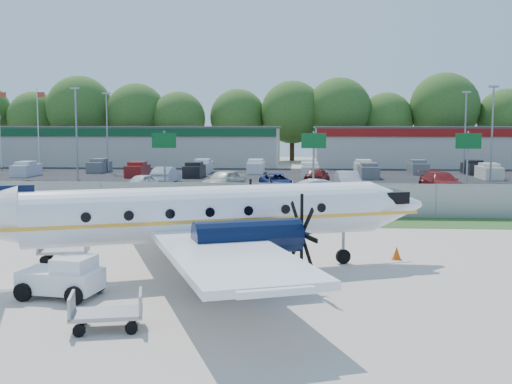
# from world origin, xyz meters

# --- Properties ---
(ground) EXTENTS (170.00, 170.00, 0.00)m
(ground) POSITION_xyz_m (0.00, 0.00, 0.00)
(ground) COLOR beige
(ground) RESTS_ON ground
(grass_verge) EXTENTS (170.00, 4.00, 0.02)m
(grass_verge) POSITION_xyz_m (0.00, 12.00, 0.01)
(grass_verge) COLOR #2D561E
(grass_verge) RESTS_ON ground
(access_road) EXTENTS (170.00, 8.00, 0.02)m
(access_road) POSITION_xyz_m (0.00, 19.00, 0.01)
(access_road) COLOR black
(access_road) RESTS_ON ground
(parking_lot) EXTENTS (170.00, 32.00, 0.02)m
(parking_lot) POSITION_xyz_m (0.00, 40.00, 0.01)
(parking_lot) COLOR black
(parking_lot) RESTS_ON ground
(perimeter_fence) EXTENTS (120.00, 0.06, 1.99)m
(perimeter_fence) POSITION_xyz_m (0.00, 14.00, 1.00)
(perimeter_fence) COLOR gray
(perimeter_fence) RESTS_ON ground
(building_west) EXTENTS (46.40, 12.40, 5.24)m
(building_west) POSITION_xyz_m (-24.00, 61.98, 2.63)
(building_west) COLOR beige
(building_west) RESTS_ON ground
(building_east) EXTENTS (44.40, 12.40, 5.24)m
(building_east) POSITION_xyz_m (26.00, 61.98, 2.63)
(building_east) COLOR beige
(building_east) RESTS_ON ground
(sign_left) EXTENTS (1.80, 0.26, 5.00)m
(sign_left) POSITION_xyz_m (-8.00, 22.91, 3.61)
(sign_left) COLOR gray
(sign_left) RESTS_ON ground
(sign_mid) EXTENTS (1.80, 0.26, 5.00)m
(sign_mid) POSITION_xyz_m (3.00, 22.91, 3.61)
(sign_mid) COLOR gray
(sign_mid) RESTS_ON ground
(sign_right) EXTENTS (1.80, 0.26, 5.00)m
(sign_right) POSITION_xyz_m (14.00, 22.91, 3.61)
(sign_right) COLOR gray
(sign_right) RESTS_ON ground
(flagpole_west) EXTENTS (1.06, 0.12, 10.00)m
(flagpole_west) POSITION_xyz_m (-35.92, 55.00, 5.64)
(flagpole_west) COLOR white
(flagpole_west) RESTS_ON ground
(flagpole_east) EXTENTS (1.06, 0.12, 10.00)m
(flagpole_east) POSITION_xyz_m (-30.92, 55.00, 5.64)
(flagpole_east) COLOR white
(flagpole_east) RESTS_ON ground
(light_pole_nw) EXTENTS (0.90, 0.35, 9.09)m
(light_pole_nw) POSITION_xyz_m (-20.00, 38.00, 5.23)
(light_pole_nw) COLOR gray
(light_pole_nw) RESTS_ON ground
(light_pole_ne) EXTENTS (0.90, 0.35, 9.09)m
(light_pole_ne) POSITION_xyz_m (20.00, 38.00, 5.23)
(light_pole_ne) COLOR gray
(light_pole_ne) RESTS_ON ground
(light_pole_sw) EXTENTS (0.90, 0.35, 9.09)m
(light_pole_sw) POSITION_xyz_m (-20.00, 48.00, 5.23)
(light_pole_sw) COLOR gray
(light_pole_sw) RESTS_ON ground
(light_pole_se) EXTENTS (0.90, 0.35, 9.09)m
(light_pole_se) POSITION_xyz_m (20.00, 48.00, 5.23)
(light_pole_se) COLOR gray
(light_pole_se) RESTS_ON ground
(tree_line) EXTENTS (112.00, 6.00, 14.00)m
(tree_line) POSITION_xyz_m (0.00, 74.00, 0.00)
(tree_line) COLOR #2E5619
(tree_line) RESTS_ON ground
(aircraft) EXTENTS (18.81, 18.30, 5.80)m
(aircraft) POSITION_xyz_m (-1.65, -1.00, 2.24)
(aircraft) COLOR white
(aircraft) RESTS_ON ground
(pushback_tug) EXTENTS (2.62, 2.08, 1.31)m
(pushback_tug) POSITION_xyz_m (-5.36, -4.46, 0.63)
(pushback_tug) COLOR white
(pushback_tug) RESTS_ON ground
(baggage_cart_near) EXTENTS (2.11, 1.51, 1.01)m
(baggage_cart_near) POSITION_xyz_m (-7.35, 0.75, 0.47)
(baggage_cart_near) COLOR gray
(baggage_cart_near) RESTS_ON ground
(baggage_cart_far) EXTENTS (2.10, 1.54, 0.99)m
(baggage_cart_far) POSITION_xyz_m (-3.04, -7.56, 0.46)
(baggage_cart_far) COLOR gray
(baggage_cart_far) RESTS_ON ground
(cone_nose) EXTENTS (0.37, 0.37, 0.53)m
(cone_nose) POSITION_xyz_m (6.01, 2.06, 0.25)
(cone_nose) COLOR #E04E07
(cone_nose) RESTS_ON ground
(cone_starboard_wing) EXTENTS (0.39, 0.39, 0.55)m
(cone_starboard_wing) POSITION_xyz_m (3.87, 14.83, 0.26)
(cone_starboard_wing) COLOR #E04E07
(cone_starboard_wing) RESTS_ON ground
(road_car_west) EXTENTS (6.29, 3.65, 1.71)m
(road_car_west) POSITION_xyz_m (-13.96, 17.22, 0.00)
(road_car_west) COLOR black
(road_car_west) RESTS_ON ground
(road_car_mid) EXTENTS (5.31, 2.90, 1.66)m
(road_car_mid) POSITION_xyz_m (2.73, 20.56, 0.00)
(road_car_mid) COLOR silver
(road_car_mid) RESTS_ON ground
(parked_car_a) EXTENTS (2.65, 4.25, 1.35)m
(parked_car_a) POSITION_xyz_m (-11.22, 28.42, 0.00)
(parked_car_a) COLOR silver
(parked_car_a) RESTS_ON ground
(parked_car_b) EXTENTS (3.80, 5.36, 1.69)m
(parked_car_b) POSITION_xyz_m (-4.35, 29.18, 0.00)
(parked_car_b) COLOR beige
(parked_car_b) RESTS_ON ground
(parked_car_c) EXTENTS (3.43, 5.31, 1.36)m
(parked_car_c) POSITION_xyz_m (0.07, 29.65, 0.00)
(parked_car_c) COLOR navy
(parked_car_c) RESTS_ON ground
(parked_car_d) EXTENTS (2.02, 4.97, 1.60)m
(parked_car_d) POSITION_xyz_m (5.99, 29.57, 0.00)
(parked_car_d) COLOR silver
(parked_car_d) RESTS_ON ground
(parked_car_e) EXTENTS (3.27, 6.03, 1.66)m
(parked_car_e) POSITION_xyz_m (13.37, 28.29, 0.00)
(parked_car_e) COLOR maroon
(parked_car_e) RESTS_ON ground
(parked_car_f) EXTENTS (1.99, 4.89, 1.58)m
(parked_car_f) POSITION_xyz_m (-10.41, 34.59, 0.00)
(parked_car_f) COLOR silver
(parked_car_f) RESTS_ON ground
(parked_car_g) EXTENTS (2.71, 4.92, 1.58)m
(parked_car_g) POSITION_xyz_m (3.55, 34.29, 0.00)
(parked_car_g) COLOR maroon
(parked_car_g) RESTS_ON ground
(far_parking_rows) EXTENTS (56.00, 10.00, 1.60)m
(far_parking_rows) POSITION_xyz_m (0.00, 45.00, 0.00)
(far_parking_rows) COLOR gray
(far_parking_rows) RESTS_ON ground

